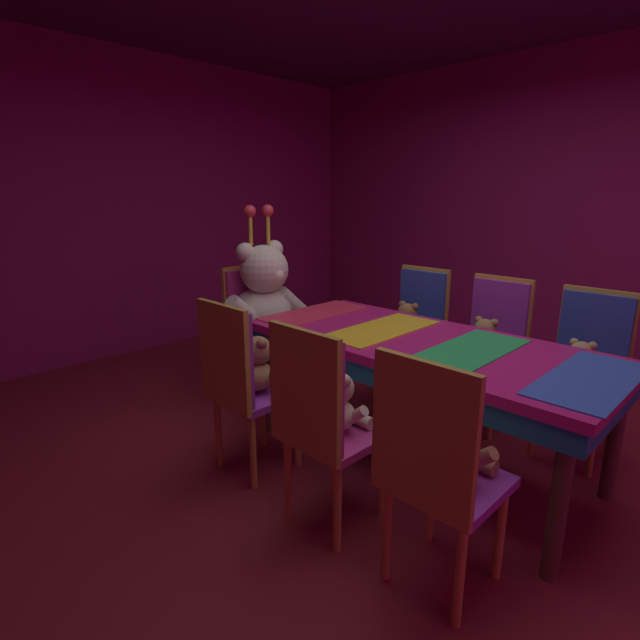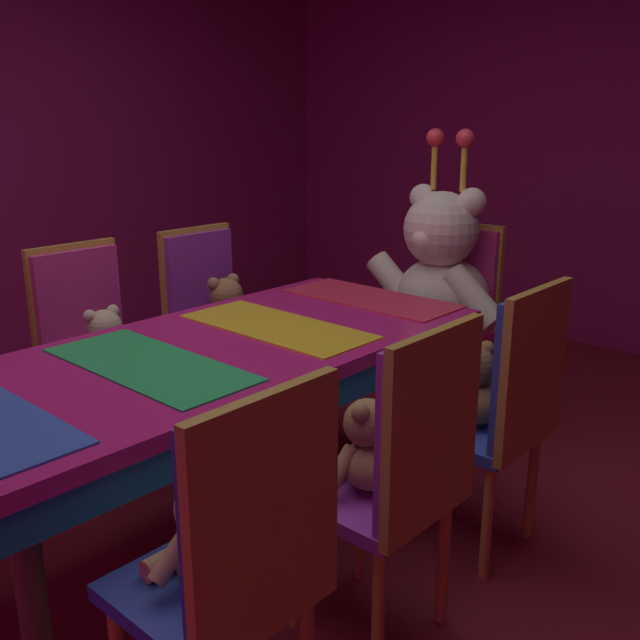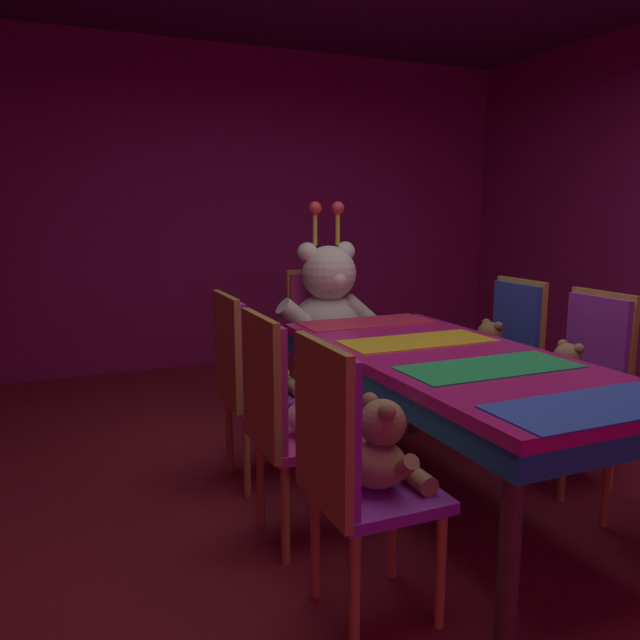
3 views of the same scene
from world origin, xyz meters
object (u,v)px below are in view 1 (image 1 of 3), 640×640
chair_left_0 (432,458)px  chair_right_2 (417,320)px  chair_left_1 (317,411)px  throne_chair (252,316)px  chair_right_1 (494,335)px  king_teddy_bear (266,297)px  teddy_left_1 (339,405)px  teddy_left_0 (453,443)px  teddy_left_2 (259,367)px  teddy_right_0 (579,366)px  teddy_right_2 (406,325)px  banquet_table (422,354)px  chair_left_2 (237,373)px  chair_right_0 (588,356)px  teddy_right_1 (483,342)px

chair_left_0 → chair_right_2: size_ratio=1.00×
chair_left_1 → throne_chair: same height
chair_right_1 → king_teddy_bear: size_ratio=1.00×
chair_left_0 → teddy_left_1: chair_left_0 is taller
teddy_left_0 → chair_right_1: chair_right_1 is taller
chair_left_0 → chair_right_1: bearing=18.8°
chair_left_0 → chair_left_1: same height
teddy_left_2 → chair_right_1: size_ratio=0.34×
teddy_left_1 → teddy_right_0: (1.37, -0.60, -0.01)m
teddy_right_2 → king_teddy_bear: king_teddy_bear is taller
teddy_right_0 → teddy_right_2: (0.00, 1.19, 0.01)m
teddy_left_0 → king_teddy_bear: 2.07m
teddy_left_1 → banquet_table: bearing=1.6°
chair_left_1 → chair_left_2: size_ratio=1.00×
chair_left_2 → chair_right_0: same height
chair_left_2 → teddy_right_1: 1.62m
throne_chair → teddy_right_1: bearing=23.4°
banquet_table → throne_chair: 1.54m
teddy_left_1 → chair_right_0: chair_right_0 is taller
teddy_right_0 → throne_chair: size_ratio=0.28×
king_teddy_bear → teddy_left_0: bearing=-18.9°
chair_right_2 → chair_left_1: bearing=19.6°
chair_right_1 → teddy_right_0: bearing=75.2°
teddy_left_1 → teddy_left_2: teddy_left_2 is taller
chair_left_0 → teddy_right_0: (1.49, -0.03, -0.03)m
chair_left_1 → teddy_right_2: (1.51, 0.59, -0.01)m
throne_chair → king_teddy_bear: king_teddy_bear is taller
chair_right_0 → chair_right_1: bearing=-91.3°
banquet_table → teddy_right_0: banquet_table is taller
throne_chair → teddy_left_2: bearing=-35.5°
teddy_right_1 → chair_right_2: (0.13, 0.60, 0.02)m
chair_right_0 → teddy_right_2: chair_right_0 is taller
chair_right_2 → teddy_left_1: bearing=21.4°
teddy_left_0 → teddy_right_0: bearing=-1.3°
teddy_right_1 → teddy_left_2: bearing=-25.3°
chair_left_2 → teddy_left_1: bearing=-79.6°
teddy_left_1 → chair_left_2: bearing=100.4°
teddy_left_2 → chair_right_2: bearing=-1.4°
chair_right_2 → teddy_right_2: (-0.14, 0.00, -0.01)m
chair_left_1 → teddy_left_1: bearing=-0.0°
king_teddy_bear → chair_left_1: bearing=-31.2°
chair_right_0 → king_teddy_bear: bearing=-67.8°
teddy_left_2 → chair_right_1: bearing=-23.1°
chair_left_0 → teddy_right_2: size_ratio=3.17×
banquet_table → chair_right_1: 0.83m
throne_chair → chair_right_0: bearing=20.6°
chair_right_1 → teddy_right_1: bearing=0.0°
teddy_right_1 → king_teddy_bear: king_teddy_bear is taller
chair_left_1 → chair_right_2: (1.66, 0.59, 0.00)m
chair_right_2 → throne_chair: same height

